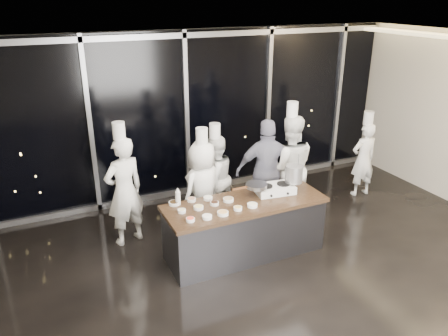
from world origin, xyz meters
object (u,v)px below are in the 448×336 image
at_px(chef_center, 215,177).
at_px(stock_pot, 294,174).
at_px(stove, 275,189).
at_px(demo_counter, 245,228).
at_px(chef_left, 203,188).
at_px(guest, 267,172).
at_px(chef_far_left, 124,190).
at_px(chef_side, 363,158).
at_px(chef_right, 289,167).
at_px(frying_pan, 256,185).

bearing_deg(chef_center, stock_pot, 105.51).
bearing_deg(stove, demo_counter, -162.55).
relative_size(chef_left, guest, 1.00).
bearing_deg(chef_far_left, chef_left, 149.75).
bearing_deg(stove, chef_side, 26.06).
bearing_deg(chef_center, demo_counter, 69.21).
bearing_deg(chef_right, chef_side, -154.30).
distance_m(demo_counter, stock_pot, 1.15).
height_order(stove, frying_pan, frying_pan).
bearing_deg(chef_left, stove, 117.27).
xyz_separation_m(demo_counter, frying_pan, (0.25, 0.13, 0.62)).
distance_m(frying_pan, chef_side, 3.01).
xyz_separation_m(frying_pan, chef_center, (-0.17, 1.19, -0.29)).
bearing_deg(frying_pan, stock_pot, 1.47).
height_order(chef_right, chef_side, chef_right).
distance_m(stock_pot, chef_side, 2.45).
bearing_deg(chef_left, frying_pan, 106.15).
bearing_deg(chef_right, guest, 17.48).
relative_size(stove, chef_side, 0.37).
bearing_deg(chef_right, chef_left, 18.71).
relative_size(demo_counter, chef_center, 1.40).
height_order(chef_left, chef_right, chef_right).
xyz_separation_m(frying_pan, stock_pot, (0.64, -0.06, 0.11)).
distance_m(chef_far_left, chef_center, 1.66).
relative_size(chef_center, chef_side, 1.02).
relative_size(chef_left, chef_right, 0.87).
xyz_separation_m(chef_left, chef_right, (1.62, -0.05, 0.13)).
distance_m(stock_pot, chef_center, 1.54).
height_order(stove, stock_pot, stock_pot).
distance_m(frying_pan, guest, 0.94).
distance_m(stove, chef_left, 1.19).
relative_size(demo_counter, frying_pan, 4.11).
bearing_deg(chef_right, chef_far_left, 14.24).
bearing_deg(chef_right, stock_pot, 82.76).
bearing_deg(stove, guest, 75.57).
bearing_deg(chef_left, chef_center, -155.16).
relative_size(demo_counter, stock_pot, 9.06).
bearing_deg(stock_pot, chef_far_left, 156.59).
bearing_deg(stock_pot, stove, 173.91).
height_order(chef_center, guest, guest).
bearing_deg(demo_counter, chef_right, 32.32).
bearing_deg(chef_side, frying_pan, 18.87).
distance_m(chef_center, chef_side, 3.06).
distance_m(demo_counter, stove, 0.77).
height_order(frying_pan, chef_right, chef_right).
distance_m(frying_pan, chef_center, 1.23).
bearing_deg(stove, stock_pot, 1.16).
bearing_deg(demo_counter, frying_pan, 27.82).
xyz_separation_m(guest, chef_side, (2.27, 0.14, -0.16)).
height_order(frying_pan, chef_side, chef_side).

